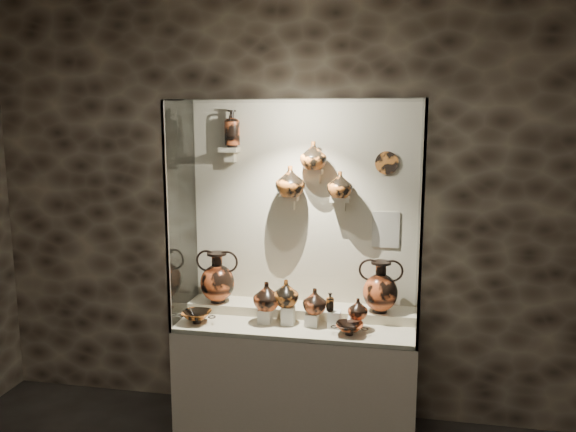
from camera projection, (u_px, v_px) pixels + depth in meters
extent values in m
cube|color=black|center=(304.00, 210.00, 4.22)|extent=(5.00, 0.02, 3.20)
cube|color=beige|center=(296.00, 378.00, 4.11)|extent=(1.70, 0.60, 0.80)
cube|color=beige|center=(296.00, 324.00, 4.04)|extent=(1.68, 0.58, 0.03)
cube|color=beige|center=(300.00, 311.00, 4.21)|extent=(1.70, 0.25, 0.10)
cube|color=beige|center=(304.00, 210.00, 4.22)|extent=(1.70, 0.03, 1.60)
cube|color=white|center=(289.00, 225.00, 3.63)|extent=(1.70, 0.01, 1.60)
cube|color=white|center=(182.00, 213.00, 4.07)|extent=(0.01, 0.60, 1.60)
cube|color=white|center=(421.00, 221.00, 3.76)|extent=(0.01, 0.60, 1.60)
cube|color=white|center=(297.00, 101.00, 3.78)|extent=(1.70, 0.60, 0.01)
cube|color=gray|center=(167.00, 220.00, 3.79)|extent=(0.02, 0.02, 1.60)
cube|color=gray|center=(422.00, 229.00, 3.48)|extent=(0.02, 0.02, 1.60)
cube|color=silver|center=(265.00, 316.00, 4.03)|extent=(0.09, 0.09, 0.10)
cube|color=silver|center=(288.00, 315.00, 3.99)|extent=(0.09, 0.09, 0.13)
cube|color=silver|center=(312.00, 320.00, 3.96)|extent=(0.09, 0.09, 0.09)
cube|color=silver|center=(334.00, 319.00, 3.93)|extent=(0.09, 0.09, 0.12)
cube|color=silver|center=(354.00, 323.00, 3.91)|extent=(0.09, 0.09, 0.08)
cube|color=beige|center=(229.00, 150.00, 4.17)|extent=(0.14, 0.12, 0.04)
cube|color=beige|center=(289.00, 198.00, 4.15)|extent=(0.14, 0.12, 0.04)
cube|color=beige|center=(316.00, 171.00, 4.08)|extent=(0.10, 0.12, 0.04)
cube|color=beige|center=(340.00, 199.00, 4.08)|extent=(0.14, 0.12, 0.04)
imported|color=#B64B23|center=(267.00, 296.00, 3.99)|extent=(0.20, 0.20, 0.20)
imported|color=#B85D20|center=(286.00, 293.00, 3.98)|extent=(0.22, 0.22, 0.19)
imported|color=#B64B23|center=(315.00, 301.00, 3.95)|extent=(0.22, 0.22, 0.18)
imported|color=#B64B23|center=(358.00, 309.00, 3.87)|extent=(0.18, 0.18, 0.14)
imported|color=#B85D20|center=(290.00, 181.00, 4.06)|extent=(0.28, 0.28, 0.23)
imported|color=#B85D20|center=(313.00, 155.00, 4.01)|extent=(0.24, 0.24, 0.20)
imported|color=#B85D20|center=(340.00, 184.00, 4.02)|extent=(0.21, 0.21, 0.19)
cylinder|color=#C06825|center=(387.00, 163.00, 4.02)|extent=(0.17, 0.02, 0.17)
cube|color=beige|center=(386.00, 230.00, 4.11)|extent=(0.20, 0.01, 0.27)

